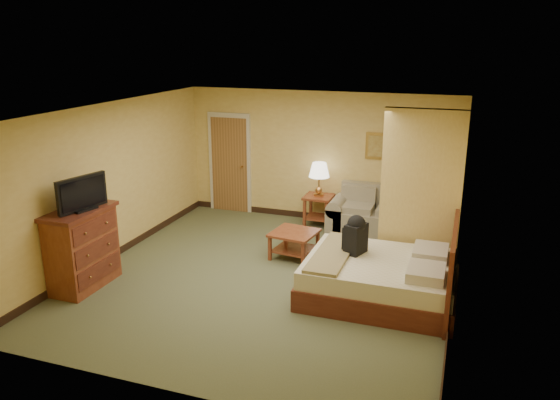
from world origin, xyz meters
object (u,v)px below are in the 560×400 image
at_px(coffee_table, 294,239).
at_px(bed, 384,278).
at_px(loveseat, 376,218).
at_px(dresser, 82,248).

bearing_deg(coffee_table, bed, -31.32).
bearing_deg(loveseat, dresser, -134.72).
distance_m(dresser, bed, 4.43).
xyz_separation_m(coffee_table, bed, (1.68, -1.02, -0.01)).
bearing_deg(coffee_table, dresser, -141.31).
height_order(loveseat, bed, bed).
relative_size(loveseat, bed, 0.84).
bearing_deg(bed, coffee_table, 148.68).
distance_m(coffee_table, dresser, 3.36).
bearing_deg(dresser, bed, 14.07).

